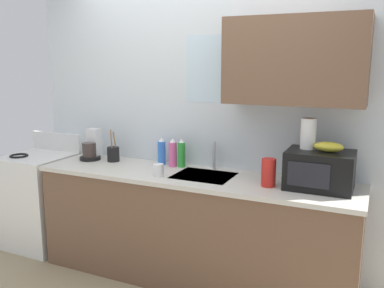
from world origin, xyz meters
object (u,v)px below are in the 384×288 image
(stove_range, at_px, (40,199))
(dish_soap_bottle_pink, at_px, (173,153))
(coffee_maker, at_px, (92,148))
(cereal_canister, at_px, (269,173))
(microwave, at_px, (320,170))
(dish_soap_bottle_green, at_px, (182,153))
(paper_towel_roll, at_px, (308,134))
(dish_soap_bottle_blue, at_px, (162,152))
(mug_white, at_px, (158,170))
(banana_bunch, at_px, (329,147))
(utensil_crock, at_px, (113,154))

(stove_range, distance_m, dish_soap_bottle_pink, 1.50)
(coffee_maker, distance_m, dish_soap_bottle_pink, 0.81)
(stove_range, xyz_separation_m, cereal_canister, (2.28, -0.05, 0.54))
(microwave, xyz_separation_m, dish_soap_bottle_green, (-1.16, 0.15, -0.02))
(dish_soap_bottle_green, height_order, cereal_canister, dish_soap_bottle_green)
(paper_towel_roll, bearing_deg, dish_soap_bottle_pink, 176.10)
(microwave, height_order, dish_soap_bottle_blue, microwave)
(dish_soap_bottle_blue, bearing_deg, coffee_maker, -172.20)
(stove_range, xyz_separation_m, mug_white, (1.42, -0.14, 0.49))
(banana_bunch, relative_size, coffee_maker, 0.71)
(dish_soap_bottle_pink, xyz_separation_m, mug_white, (0.04, -0.32, -0.07))
(dish_soap_bottle_green, height_order, dish_soap_bottle_blue, dish_soap_bottle_green)
(coffee_maker, bearing_deg, stove_range, -169.76)
(dish_soap_bottle_green, relative_size, mug_white, 2.62)
(microwave, bearing_deg, mug_white, -171.05)
(stove_range, relative_size, paper_towel_roll, 4.91)
(stove_range, height_order, dish_soap_bottle_green, dish_soap_bottle_green)
(stove_range, height_order, cereal_canister, cereal_canister)
(dish_soap_bottle_blue, height_order, cereal_canister, dish_soap_bottle_blue)
(dish_soap_bottle_pink, relative_size, utensil_crock, 0.84)
(paper_towel_roll, distance_m, dish_soap_bottle_blue, 1.29)
(stove_range, bearing_deg, paper_towel_roll, 2.19)
(banana_bunch, height_order, dish_soap_bottle_green, banana_bunch)
(coffee_maker, bearing_deg, dish_soap_bottle_blue, 7.80)
(utensil_crock, bearing_deg, banana_bunch, -2.15)
(coffee_maker, distance_m, dish_soap_bottle_blue, 0.69)
(cereal_canister, bearing_deg, stove_range, 178.66)
(stove_range, relative_size, dish_soap_bottle_blue, 4.50)
(dish_soap_bottle_pink, distance_m, mug_white, 0.33)
(stove_range, height_order, utensil_crock, utensil_crock)
(paper_towel_roll, height_order, dish_soap_bottle_pink, paper_towel_roll)
(dish_soap_bottle_pink, bearing_deg, coffee_maker, -175.11)
(mug_white, bearing_deg, microwave, 8.95)
(microwave, height_order, banana_bunch, banana_bunch)
(microwave, distance_m, utensil_crock, 1.81)
(banana_bunch, distance_m, utensil_crock, 1.88)
(microwave, xyz_separation_m, dish_soap_bottle_blue, (-1.36, 0.15, -0.02))
(stove_range, bearing_deg, banana_bunch, 1.00)
(banana_bunch, xyz_separation_m, coffee_maker, (-2.09, 0.06, -0.20))
(banana_bunch, height_order, cereal_canister, banana_bunch)
(dish_soap_bottle_green, bearing_deg, mug_white, -96.83)
(paper_towel_roll, height_order, dish_soap_bottle_blue, paper_towel_roll)
(banana_bunch, xyz_separation_m, cereal_canister, (-0.39, -0.10, -0.20))
(microwave, relative_size, banana_bunch, 2.30)
(paper_towel_roll, relative_size, dish_soap_bottle_green, 0.88)
(dish_soap_bottle_blue, bearing_deg, banana_bunch, -6.17)
(stove_range, distance_m, cereal_canister, 2.34)
(paper_towel_roll, relative_size, coffee_maker, 0.79)
(dish_soap_bottle_green, bearing_deg, dish_soap_bottle_pink, -167.69)
(dish_soap_bottle_green, height_order, utensil_crock, utensil_crock)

